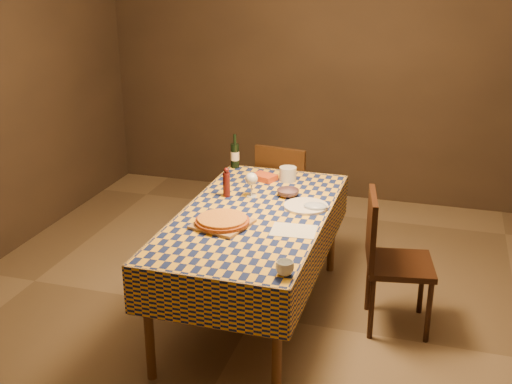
# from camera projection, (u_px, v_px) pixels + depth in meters

# --- Properties ---
(room) EXTENTS (5.00, 5.10, 2.70)m
(room) POSITION_uv_depth(u_px,v_px,m) (254.00, 127.00, 3.97)
(room) COLOR brown
(room) RESTS_ON ground
(dining_table) EXTENTS (0.94, 1.84, 0.77)m
(dining_table) POSITION_uv_depth(u_px,v_px,m) (254.00, 224.00, 4.20)
(dining_table) COLOR brown
(dining_table) RESTS_ON ground
(cutting_board) EXTENTS (0.38, 0.38, 0.02)m
(cutting_board) POSITION_uv_depth(u_px,v_px,m) (222.00, 224.00, 3.98)
(cutting_board) COLOR #A4794D
(cutting_board) RESTS_ON dining_table
(pizza) EXTENTS (0.42, 0.42, 0.03)m
(pizza) POSITION_uv_depth(u_px,v_px,m) (222.00, 220.00, 3.97)
(pizza) COLOR brown
(pizza) RESTS_ON cutting_board
(pepper_mill) EXTENTS (0.06, 0.06, 0.21)m
(pepper_mill) POSITION_uv_depth(u_px,v_px,m) (226.00, 183.00, 4.42)
(pepper_mill) COLOR #451010
(pepper_mill) RESTS_ON dining_table
(bowl) EXTENTS (0.19, 0.19, 0.05)m
(bowl) POSITION_uv_depth(u_px,v_px,m) (288.00, 193.00, 4.46)
(bowl) COLOR #59404B
(bowl) RESTS_ON dining_table
(wine_glass) EXTENTS (0.09, 0.09, 0.17)m
(wine_glass) POSITION_uv_depth(u_px,v_px,m) (251.00, 180.00, 4.41)
(wine_glass) COLOR silver
(wine_glass) RESTS_ON dining_table
(wine_bottle) EXTENTS (0.07, 0.07, 0.27)m
(wine_bottle) POSITION_uv_depth(u_px,v_px,m) (235.00, 155.00, 5.02)
(wine_bottle) COLOR black
(wine_bottle) RESTS_ON dining_table
(deli_tub) EXTENTS (0.13, 0.13, 0.11)m
(deli_tub) POSITION_uv_depth(u_px,v_px,m) (288.00, 174.00, 4.74)
(deli_tub) COLOR #B9BDC0
(deli_tub) RESTS_ON dining_table
(takeout_container) EXTENTS (0.20, 0.18, 0.04)m
(takeout_container) POSITION_uv_depth(u_px,v_px,m) (264.00, 177.00, 4.77)
(takeout_container) COLOR #B64018
(takeout_container) RESTS_ON dining_table
(white_plate) EXTENTS (0.37, 0.37, 0.02)m
(white_plate) POSITION_uv_depth(u_px,v_px,m) (306.00, 206.00, 4.26)
(white_plate) COLOR white
(white_plate) RESTS_ON dining_table
(tumbler) EXTENTS (0.13, 0.13, 0.08)m
(tumbler) POSITION_uv_depth(u_px,v_px,m) (285.00, 268.00, 3.36)
(tumbler) COLOR silver
(tumbler) RESTS_ON dining_table
(flour_patch) EXTENTS (0.29, 0.23, 0.00)m
(flour_patch) POSITION_uv_depth(u_px,v_px,m) (294.00, 230.00, 3.91)
(flour_patch) COLOR silver
(flour_patch) RESTS_ON dining_table
(flour_bag) EXTENTS (0.19, 0.17, 0.05)m
(flour_bag) POSITION_uv_depth(u_px,v_px,m) (315.00, 206.00, 4.22)
(flour_bag) COLOR #A3B5D0
(flour_bag) RESTS_ON dining_table
(chair_far) EXTENTS (0.47, 0.48, 0.93)m
(chair_far) POSITION_uv_depth(u_px,v_px,m) (285.00, 192.00, 5.24)
(chair_far) COLOR black
(chair_far) RESTS_ON ground
(chair_right) EXTENTS (0.49, 0.49, 0.93)m
(chair_right) POSITION_uv_depth(u_px,v_px,m) (388.00, 254.00, 4.17)
(chair_right) COLOR black
(chair_right) RESTS_ON ground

